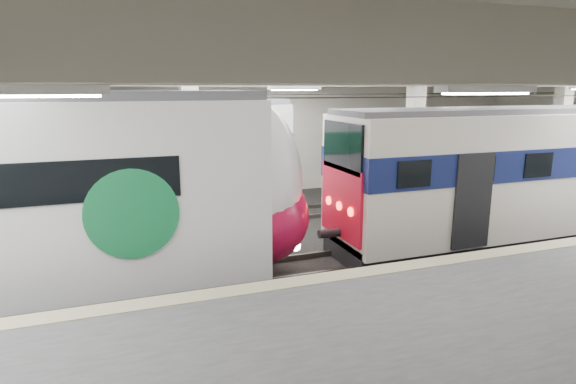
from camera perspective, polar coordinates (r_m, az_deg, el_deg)
name	(u,v)px	position (r m, az deg, el deg)	size (l,w,h in m)	color
station_hall	(350,162)	(11.45, 7.39, 3.54)	(36.00, 24.00, 5.75)	black
modern_emu	(9,206)	(12.28, -30.13, -1.47)	(15.40, 3.18, 4.89)	white
older_rer	(523,172)	(17.29, 26.13, 2.13)	(13.17, 2.91, 4.36)	silver
far_train	(80,167)	(17.53, -23.38, 2.71)	(14.40, 3.55, 4.55)	white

